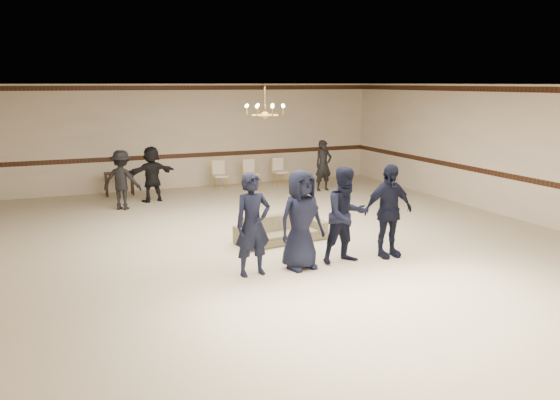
{
  "coord_description": "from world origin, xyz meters",
  "views": [
    {
      "loc": [
        -4.51,
        -10.45,
        3.23
      ],
      "look_at": [
        -0.29,
        -0.5,
        1.01
      ],
      "focal_mm": 36.59,
      "sensor_mm": 36.0,
      "label": 1
    }
  ],
  "objects_px": {
    "chandelier": "(265,100)",
    "boy_a": "(253,225)",
    "banquet_chair_left": "(220,175)",
    "banquet_chair_right": "(280,172)",
    "boy_b": "(301,220)",
    "adult_mid": "(152,174)",
    "settee": "(281,229)",
    "boy_c": "(346,215)",
    "adult_left": "(122,180)",
    "banquet_chair_mid": "(251,173)",
    "adult_right": "(323,166)",
    "boy_d": "(388,211)",
    "console_table": "(119,184)"
  },
  "relations": [
    {
      "from": "console_table",
      "to": "chandelier",
      "type": "bearing_deg",
      "value": -64.61
    },
    {
      "from": "adult_right",
      "to": "boy_d",
      "type": "bearing_deg",
      "value": -111.17
    },
    {
      "from": "boy_b",
      "to": "adult_mid",
      "type": "relative_size",
      "value": 1.15
    },
    {
      "from": "adult_left",
      "to": "adult_right",
      "type": "distance_m",
      "value": 6.01
    },
    {
      "from": "settee",
      "to": "console_table",
      "type": "height_order",
      "value": "console_table"
    },
    {
      "from": "boy_a",
      "to": "banquet_chair_left",
      "type": "height_order",
      "value": "boy_a"
    },
    {
      "from": "settee",
      "to": "adult_mid",
      "type": "relative_size",
      "value": 1.22
    },
    {
      "from": "adult_mid",
      "to": "chandelier",
      "type": "bearing_deg",
      "value": 99.49
    },
    {
      "from": "banquet_chair_left",
      "to": "boy_d",
      "type": "bearing_deg",
      "value": -78.49
    },
    {
      "from": "settee",
      "to": "boy_b",
      "type": "bearing_deg",
      "value": -109.62
    },
    {
      "from": "settee",
      "to": "boy_c",
      "type": "bearing_deg",
      "value": -80.27
    },
    {
      "from": "banquet_chair_right",
      "to": "boy_d",
      "type": "bearing_deg",
      "value": -99.18
    },
    {
      "from": "chandelier",
      "to": "banquet_chair_left",
      "type": "height_order",
      "value": "chandelier"
    },
    {
      "from": "chandelier",
      "to": "adult_mid",
      "type": "distance_m",
      "value": 5.0
    },
    {
      "from": "boy_a",
      "to": "adult_left",
      "type": "distance_m",
      "value": 6.31
    },
    {
      "from": "boy_a",
      "to": "banquet_chair_mid",
      "type": "xyz_separation_m",
      "value": [
        2.86,
        7.9,
        -0.45
      ]
    },
    {
      "from": "boy_c",
      "to": "banquet_chair_right",
      "type": "distance_m",
      "value": 8.18
    },
    {
      "from": "settee",
      "to": "banquet_chair_mid",
      "type": "relative_size",
      "value": 2.17
    },
    {
      "from": "banquet_chair_right",
      "to": "boy_a",
      "type": "bearing_deg",
      "value": -116.86
    },
    {
      "from": "boy_c",
      "to": "banquet_chair_left",
      "type": "distance_m",
      "value": 7.92
    },
    {
      "from": "banquet_chair_left",
      "to": "banquet_chair_mid",
      "type": "bearing_deg",
      "value": 5.41
    },
    {
      "from": "boy_d",
      "to": "console_table",
      "type": "xyz_separation_m",
      "value": [
        -3.84,
        8.1,
        -0.54
      ]
    },
    {
      "from": "adult_left",
      "to": "banquet_chair_right",
      "type": "relative_size",
      "value": 1.78
    },
    {
      "from": "boy_b",
      "to": "banquet_chair_mid",
      "type": "relative_size",
      "value": 2.04
    },
    {
      "from": "chandelier",
      "to": "settee",
      "type": "height_order",
      "value": "chandelier"
    },
    {
      "from": "settee",
      "to": "adult_mid",
      "type": "distance_m",
      "value": 5.45
    },
    {
      "from": "banquet_chair_right",
      "to": "console_table",
      "type": "distance_m",
      "value": 5.0
    },
    {
      "from": "chandelier",
      "to": "boy_d",
      "type": "xyz_separation_m",
      "value": [
        1.41,
        -2.68,
        -1.99
      ]
    },
    {
      "from": "banquet_chair_mid",
      "to": "boy_a",
      "type": "bearing_deg",
      "value": -111.65
    },
    {
      "from": "boy_d",
      "to": "console_table",
      "type": "bearing_deg",
      "value": 114.09
    },
    {
      "from": "settee",
      "to": "adult_mid",
      "type": "bearing_deg",
      "value": 99.98
    },
    {
      "from": "boy_c",
      "to": "adult_mid",
      "type": "distance_m",
      "value": 7.22
    },
    {
      "from": "chandelier",
      "to": "boy_b",
      "type": "xyz_separation_m",
      "value": [
        -0.39,
        -2.68,
        -1.99
      ]
    },
    {
      "from": "boy_d",
      "to": "console_table",
      "type": "height_order",
      "value": "boy_d"
    },
    {
      "from": "adult_left",
      "to": "banquet_chair_left",
      "type": "relative_size",
      "value": 1.78
    },
    {
      "from": "boy_c",
      "to": "boy_b",
      "type": "bearing_deg",
      "value": 177.71
    },
    {
      "from": "settee",
      "to": "banquet_chair_mid",
      "type": "bearing_deg",
      "value": 67.51
    },
    {
      "from": "adult_left",
      "to": "banquet_chair_mid",
      "type": "bearing_deg",
      "value": -128.39
    },
    {
      "from": "banquet_chair_left",
      "to": "banquet_chair_right",
      "type": "distance_m",
      "value": 2.0
    },
    {
      "from": "adult_mid",
      "to": "banquet_chair_mid",
      "type": "relative_size",
      "value": 1.78
    },
    {
      "from": "boy_a",
      "to": "adult_left",
      "type": "xyz_separation_m",
      "value": [
        -1.32,
        6.17,
        -0.11
      ]
    },
    {
      "from": "chandelier",
      "to": "boy_a",
      "type": "xyz_separation_m",
      "value": [
        -1.29,
        -2.68,
        -1.99
      ]
    },
    {
      "from": "boy_b",
      "to": "adult_mid",
      "type": "bearing_deg",
      "value": 92.45
    },
    {
      "from": "banquet_chair_left",
      "to": "boy_a",
      "type": "bearing_deg",
      "value": -97.8
    },
    {
      "from": "boy_d",
      "to": "boy_c",
      "type": "bearing_deg",
      "value": 178.71
    },
    {
      "from": "banquet_chair_right",
      "to": "banquet_chair_left",
      "type": "bearing_deg",
      "value": 179.15
    },
    {
      "from": "banquet_chair_mid",
      "to": "banquet_chair_right",
      "type": "height_order",
      "value": "same"
    },
    {
      "from": "boy_b",
      "to": "settee",
      "type": "height_order",
      "value": "boy_b"
    },
    {
      "from": "adult_left",
      "to": "boy_d",
      "type": "bearing_deg",
      "value": 152.18
    },
    {
      "from": "banquet_chair_left",
      "to": "banquet_chair_right",
      "type": "xyz_separation_m",
      "value": [
        2.0,
        0.0,
        0.0
      ]
    }
  ]
}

